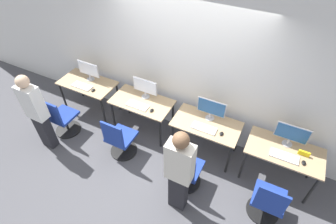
{
  "coord_description": "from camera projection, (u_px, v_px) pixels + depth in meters",
  "views": [
    {
      "loc": [
        1.41,
        -2.68,
        3.8
      ],
      "look_at": [
        0.0,
        0.12,
        0.86
      ],
      "focal_mm": 28.0,
      "sensor_mm": 36.0,
      "label": 1
    }
  ],
  "objects": [
    {
      "name": "ground_plane",
      "position": [
        165.0,
        150.0,
        4.81
      ],
      "size": [
        20.0,
        20.0,
        0.0
      ],
      "primitive_type": "plane",
      "color": "#4C4C51"
    },
    {
      "name": "wall_back",
      "position": [
        185.0,
        66.0,
        4.33
      ],
      "size": [
        12.0,
        0.05,
        2.8
      ],
      "color": "silver",
      "rests_on": "ground_plane"
    },
    {
      "name": "desk_far_left",
      "position": [
        88.0,
        86.0,
        5.19
      ],
      "size": [
        1.12,
        0.61,
        0.71
      ],
      "color": "tan",
      "rests_on": "ground_plane"
    },
    {
      "name": "monitor_far_left",
      "position": [
        89.0,
        70.0,
        5.06
      ],
      "size": [
        0.48,
        0.15,
        0.39
      ],
      "color": "#B2B2B7",
      "rests_on": "desk_far_left"
    },
    {
      "name": "keyboard_far_left",
      "position": [
        82.0,
        86.0,
        5.04
      ],
      "size": [
        0.41,
        0.17,
        0.02
      ],
      "color": "silver",
      "rests_on": "desk_far_left"
    },
    {
      "name": "mouse_far_left",
      "position": [
        93.0,
        90.0,
        4.94
      ],
      "size": [
        0.06,
        0.09,
        0.03
      ],
      "color": "black",
      "rests_on": "desk_far_left"
    },
    {
      "name": "office_chair_far_left",
      "position": [
        62.0,
        119.0,
        4.9
      ],
      "size": [
        0.48,
        0.48,
        0.86
      ],
      "color": "black",
      "rests_on": "ground_plane"
    },
    {
      "name": "person_far_left",
      "position": [
        36.0,
        111.0,
        4.34
      ],
      "size": [
        0.36,
        0.2,
        1.55
      ],
      "color": "#232328",
      "rests_on": "ground_plane"
    },
    {
      "name": "desk_left",
      "position": [
        142.0,
        105.0,
        4.78
      ],
      "size": [
        1.12,
        0.61,
        0.71
      ],
      "color": "tan",
      "rests_on": "ground_plane"
    },
    {
      "name": "monitor_left",
      "position": [
        145.0,
        87.0,
        4.67
      ],
      "size": [
        0.48,
        0.15,
        0.39
      ],
      "color": "#B2B2B7",
      "rests_on": "desk_left"
    },
    {
      "name": "keyboard_left",
      "position": [
        138.0,
        105.0,
        4.63
      ],
      "size": [
        0.41,
        0.17,
        0.02
      ],
      "color": "silver",
      "rests_on": "desk_left"
    },
    {
      "name": "mouse_left",
      "position": [
        152.0,
        110.0,
        4.53
      ],
      "size": [
        0.06,
        0.09,
        0.03
      ],
      "color": "black",
      "rests_on": "desk_left"
    },
    {
      "name": "office_chair_left",
      "position": [
        120.0,
        140.0,
        4.52
      ],
      "size": [
        0.48,
        0.48,
        0.86
      ],
      "color": "black",
      "rests_on": "ground_plane"
    },
    {
      "name": "desk_right",
      "position": [
        206.0,
        127.0,
        4.37
      ],
      "size": [
        1.12,
        0.61,
        0.71
      ],
      "color": "tan",
      "rests_on": "ground_plane"
    },
    {
      "name": "monitor_right",
      "position": [
        211.0,
        109.0,
        4.26
      ],
      "size": [
        0.48,
        0.15,
        0.39
      ],
      "color": "#B2B2B7",
      "rests_on": "desk_right"
    },
    {
      "name": "keyboard_right",
      "position": [
        204.0,
        128.0,
        4.23
      ],
      "size": [
        0.41,
        0.17,
        0.02
      ],
      "color": "silver",
      "rests_on": "desk_right"
    },
    {
      "name": "mouse_right",
      "position": [
        222.0,
        134.0,
        4.13
      ],
      "size": [
        0.06,
        0.09,
        0.03
      ],
      "color": "black",
      "rests_on": "desk_right"
    },
    {
      "name": "office_chair_right",
      "position": [
        186.0,
        172.0,
        4.06
      ],
      "size": [
        0.48,
        0.48,
        0.86
      ],
      "color": "black",
      "rests_on": "ground_plane"
    },
    {
      "name": "person_right",
      "position": [
        179.0,
        171.0,
        3.45
      ],
      "size": [
        0.36,
        0.21,
        1.6
      ],
      "color": "#232328",
      "rests_on": "ground_plane"
    },
    {
      "name": "desk_far_right",
      "position": [
        284.0,
        154.0,
        3.96
      ],
      "size": [
        1.12,
        0.61,
        0.71
      ],
      "color": "tan",
      "rests_on": "ground_plane"
    },
    {
      "name": "monitor_far_right",
      "position": [
        292.0,
        134.0,
        3.85
      ],
      "size": [
        0.48,
        0.15,
        0.39
      ],
      "color": "#B2B2B7",
      "rests_on": "desk_far_right"
    },
    {
      "name": "keyboard_far_right",
      "position": [
        284.0,
        156.0,
        3.82
      ],
      "size": [
        0.41,
        0.17,
        0.02
      ],
      "color": "silver",
      "rests_on": "desk_far_right"
    },
    {
      "name": "mouse_far_right",
      "position": [
        304.0,
        163.0,
        3.73
      ],
      "size": [
        0.06,
        0.09,
        0.03
      ],
      "color": "black",
      "rests_on": "desk_far_right"
    },
    {
      "name": "office_chair_far_right",
      "position": [
        267.0,
        203.0,
        3.69
      ],
      "size": [
        0.48,
        0.48,
        0.86
      ],
      "color": "black",
      "rests_on": "ground_plane"
    },
    {
      "name": "placard_far_right",
      "position": [
        304.0,
        153.0,
        3.82
      ],
      "size": [
        0.16,
        0.03,
        0.08
      ],
      "color": "yellow",
      "rests_on": "desk_far_right"
    }
  ]
}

